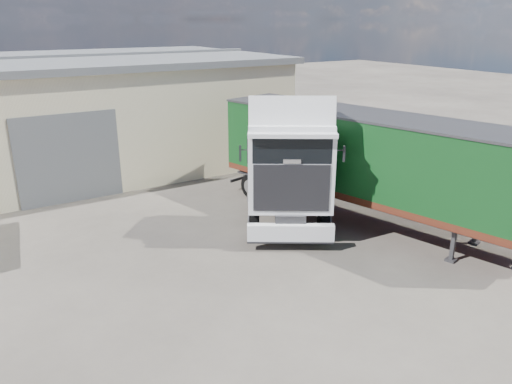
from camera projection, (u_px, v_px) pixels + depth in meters
ground at (238, 297)px, 13.33m from camera, size 120.00×120.00×0.00m
brick_boundary_wall at (387, 149)px, 23.45m from camera, size 0.35×26.00×2.50m
tractor_unit at (288, 169)px, 17.59m from camera, size 6.10×7.42×4.84m
box_trailer at (365, 157)px, 17.70m from camera, size 5.30×12.17×3.96m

